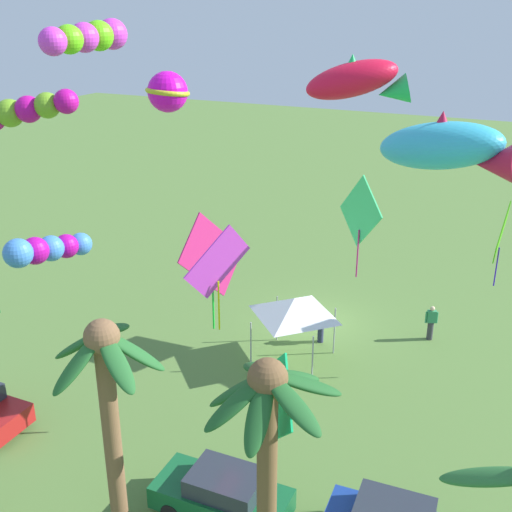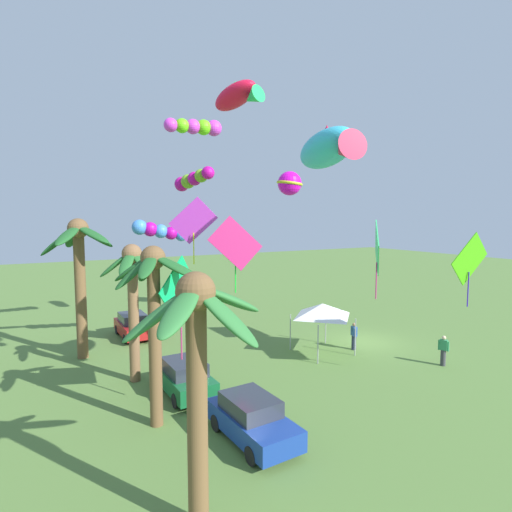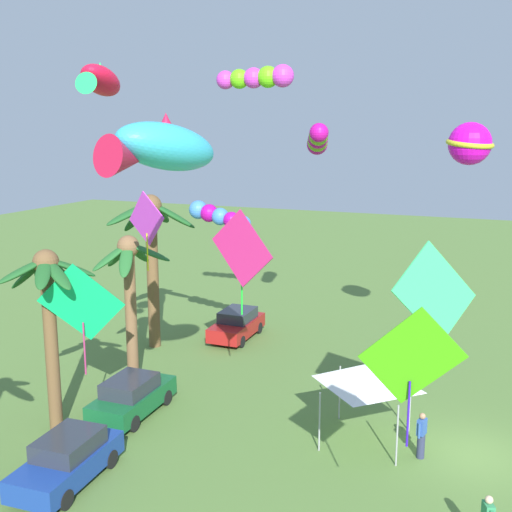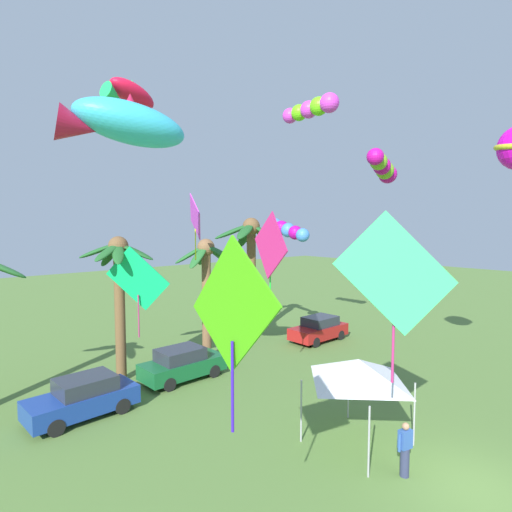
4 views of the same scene
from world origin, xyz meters
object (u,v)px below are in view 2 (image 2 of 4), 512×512
(palm_tree_0, at_px, (79,257))
(kite_tube_5, at_px, (193,179))
(palm_tree_3, at_px, (133,284))
(kite_tube_2, at_px, (196,127))
(palm_tree_2, at_px, (197,346))
(parked_car_0, at_px, (133,325))
(kite_fish_6, at_px, (238,96))
(kite_diamond_10, at_px, (235,244))
(kite_diamond_0, at_px, (377,249))
(spectator_1, at_px, (443,350))
(kite_diamond_4, at_px, (470,260))
(parked_car_2, at_px, (252,419))
(kite_tube_1, at_px, (158,231))
(palm_tree_1, at_px, (154,296))
(spectator_0, at_px, (354,336))
(kite_ball_8, at_px, (290,183))
(kite_fish_3, at_px, (329,148))
(kite_diamond_7, at_px, (181,294))
(kite_diamond_9, at_px, (193,222))
(parked_car_1, at_px, (184,377))
(festival_tent, at_px, (322,310))

(palm_tree_0, xyz_separation_m, kite_tube_5, (2.71, -7.54, 4.68))
(palm_tree_3, xyz_separation_m, kite_tube_2, (3.17, -4.40, 8.18))
(palm_tree_2, distance_m, parked_car_0, 18.08)
(kite_fish_6, xyz_separation_m, kite_diamond_10, (5.06, -2.38, -5.82))
(palm_tree_3, distance_m, kite_diamond_0, 12.92)
(palm_tree_2, relative_size, palm_tree_3, 0.99)
(palm_tree_0, xyz_separation_m, palm_tree_3, (-4.64, -1.79, -0.96))
(spectator_1, distance_m, kite_tube_5, 18.38)
(parked_car_0, bearing_deg, kite_diamond_4, -144.37)
(spectator_1, xyz_separation_m, kite_tube_2, (8.97, 10.06, 11.98))
(kite_tube_5, bearing_deg, kite_diamond_10, 175.63)
(parked_car_2, relative_size, kite_tube_1, 1.29)
(palm_tree_1, distance_m, spectator_0, 13.47)
(spectator_0, height_order, kite_ball_8, kite_ball_8)
(parked_car_2, relative_size, kite_diamond_4, 1.21)
(kite_fish_3, bearing_deg, parked_car_2, 95.11)
(palm_tree_2, height_order, kite_tube_5, kite_tube_5)
(palm_tree_2, bearing_deg, kite_diamond_7, -15.26)
(kite_tube_1, distance_m, kite_diamond_9, 5.79)
(parked_car_1, bearing_deg, parked_car_0, -0.07)
(palm_tree_3, bearing_deg, kite_tube_2, -54.29)
(palm_tree_1, distance_m, kite_diamond_4, 13.45)
(parked_car_1, xyz_separation_m, kite_tube_1, (6.12, -0.74, 6.20))
(palm_tree_1, relative_size, kite_diamond_10, 1.67)
(festival_tent, bearing_deg, palm_tree_2, 129.54)
(palm_tree_0, xyz_separation_m, palm_tree_2, (-14.80, -1.03, -0.93))
(palm_tree_0, height_order, kite_tube_5, kite_tube_5)
(spectator_0, bearing_deg, kite_diamond_9, 93.02)
(palm_tree_1, bearing_deg, palm_tree_2, 174.94)
(palm_tree_0, xyz_separation_m, kite_diamond_4, (-12.81, -14.46, 0.28))
(parked_car_1, height_order, festival_tent, festival_tent)
(kite_tube_5, bearing_deg, kite_fish_3, -179.83)
(kite_diamond_4, bearing_deg, festival_tent, 18.83)
(spectator_0, xyz_separation_m, kite_diamond_4, (-6.61, -0.46, 5.03))
(kite_ball_8, bearing_deg, kite_tube_1, 102.10)
(kite_tube_5, bearing_deg, palm_tree_3, 141.93)
(parked_car_1, bearing_deg, kite_diamond_0, -92.33)
(kite_diamond_7, bearing_deg, kite_fish_6, -119.05)
(spectator_0, xyz_separation_m, kite_diamond_7, (-2.68, 11.35, 3.96))
(kite_tube_1, bearing_deg, kite_tube_5, -43.45)
(palm_tree_2, xyz_separation_m, kite_fish_6, (4.85, -3.55, 7.50))
(kite_diamond_4, bearing_deg, kite_tube_1, 41.25)
(palm_tree_2, bearing_deg, spectator_1, -74.02)
(parked_car_1, height_order, kite_fish_3, kite_fish_3)
(palm_tree_3, height_order, kite_diamond_10, kite_diamond_10)
(parked_car_0, distance_m, kite_diamond_4, 19.75)
(parked_car_2, height_order, kite_ball_8, kite_ball_8)
(parked_car_0, height_order, spectator_1, spectator_1)
(spectator_0, xyz_separation_m, kite_tube_1, (5.23, 9.93, 6.14))
(parked_car_2, xyz_separation_m, kite_fish_6, (1.91, -0.46, 11.39))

